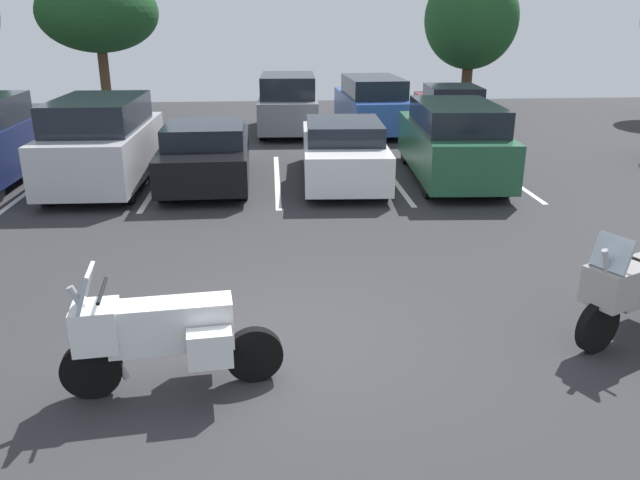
% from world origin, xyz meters
% --- Properties ---
extents(ground, '(44.00, 44.00, 0.10)m').
position_xyz_m(ground, '(0.00, 0.00, -0.05)').
color(ground, '#2D2D30').
extents(motorcycle_touring, '(2.26, 0.92, 1.41)m').
position_xyz_m(motorcycle_touring, '(-1.22, -0.94, 0.65)').
color(motorcycle_touring, black).
rests_on(motorcycle_touring, ground).
extents(parking_stripes, '(13.81, 4.98, 0.01)m').
position_xyz_m(parking_stripes, '(-1.33, 7.83, 0.00)').
color(parking_stripes, silver).
rests_on(parking_stripes, ground).
extents(car_silver, '(1.96, 4.54, 1.97)m').
position_xyz_m(car_silver, '(-3.83, 7.61, 0.98)').
color(car_silver, '#B7B7BC').
rests_on(car_silver, ground).
extents(car_black, '(1.99, 4.54, 1.40)m').
position_xyz_m(car_black, '(-1.56, 7.67, 0.68)').
color(car_black, black).
rests_on(car_black, ground).
extents(car_white, '(2.00, 4.70, 1.43)m').
position_xyz_m(car_white, '(1.57, 7.62, 0.70)').
color(car_white, white).
rests_on(car_white, ground).
extents(car_green, '(2.11, 4.87, 1.81)m').
position_xyz_m(car_green, '(4.12, 7.54, 0.90)').
color(car_green, '#235638').
rests_on(car_green, ground).
extents(car_far_grey, '(1.97, 4.49, 1.86)m').
position_xyz_m(car_far_grey, '(0.50, 14.18, 0.91)').
color(car_far_grey, slate).
rests_on(car_far_grey, ground).
extents(car_far_blue, '(1.99, 4.89, 1.76)m').
position_xyz_m(car_far_blue, '(3.24, 14.18, 0.87)').
color(car_far_blue, '#2D519E').
rests_on(car_far_blue, ground).
extents(car_far_maroon, '(2.12, 5.00, 1.43)m').
position_xyz_m(car_far_maroon, '(5.97, 14.38, 0.69)').
color(car_far_maroon, maroon).
rests_on(car_far_maroon, ground).
extents(tree_center, '(4.43, 4.43, 5.16)m').
position_xyz_m(tree_center, '(-6.39, 18.86, 3.70)').
color(tree_center, '#4C3823').
rests_on(tree_center, ground).
extents(tree_left, '(3.77, 3.77, 5.46)m').
position_xyz_m(tree_left, '(8.14, 19.98, 3.45)').
color(tree_left, '#4C3823').
rests_on(tree_left, ground).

